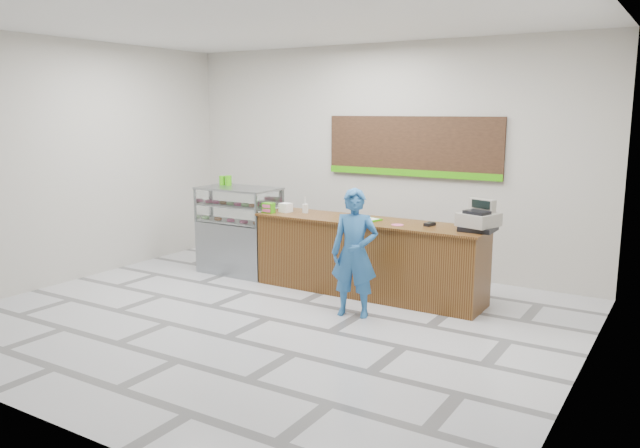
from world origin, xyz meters
The scene contains 16 objects.
floor centered at (0.00, 0.00, 0.00)m, with size 7.00×7.00×0.00m, color silver.
back_wall centered at (0.00, 3.00, 1.75)m, with size 7.00×7.00×0.00m, color beige.
ceiling centered at (0.00, 0.00, 3.50)m, with size 7.00×7.00×0.00m, color silver.
sales_counter centered at (0.55, 1.55, 0.52)m, with size 3.26×0.76×1.03m.
display_case centered at (-1.67, 1.55, 0.68)m, with size 1.22×0.72×1.33m.
menu_board centered at (0.55, 2.96, 1.93)m, with size 2.80×0.06×0.90m.
cash_register centered at (2.05, 1.59, 1.17)m, with size 0.51×0.52×0.38m.
card_terminal centered at (1.42, 1.59, 1.05)m, with size 0.08×0.16×0.04m, color black.
serving_tray centered at (0.53, 1.56, 1.04)m, with size 0.40×0.33×0.02m.
napkin_box centered at (-0.78, 1.52, 1.09)m, with size 0.15×0.15×0.13m, color white.
straw_cup centered at (-0.50, 1.61, 1.09)m, with size 0.08×0.08×0.13m, color silver.
promo_box centered at (-0.95, 1.33, 1.10)m, with size 0.17×0.11×0.15m, color #3CA90A.
donut_decal centered at (1.04, 1.42, 1.03)m, with size 0.16×0.16×0.00m, color #DE548A.
green_cup_left centered at (-2.09, 1.67, 1.40)m, with size 0.09×0.09×0.14m, color #3CA90A.
green_cup_right centered at (-1.97, 1.67, 1.41)m, with size 0.10×0.10×0.15m, color #3CA90A.
customer centered at (0.83, 0.66, 0.79)m, with size 0.57×0.38×1.57m, color #265F9C.
Camera 1 is at (4.34, -5.82, 2.49)m, focal length 35.00 mm.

